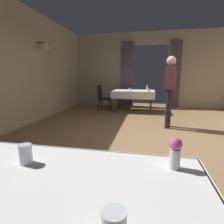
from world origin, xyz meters
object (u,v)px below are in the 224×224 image
Objects in this scene: dining_table_mid at (134,93)px; plate_mid_d at (128,91)px; flower_vase_near at (175,152)px; glass_mid_b at (148,90)px; person_waiter_by_doorway at (170,86)px; glass_mid_c at (130,89)px; dining_table_near at (50,204)px; chair_mid_left at (103,97)px; flower_vase_mid at (147,87)px; glass_near_b at (26,154)px.

dining_table_mid is 0.38m from plate_mid_d.
flower_vase_near is 0.80× the size of plate_mid_d.
glass_mid_b is 1.83m from person_waiter_by_doorway.
flower_vase_near is at bearing -81.76° from glass_mid_c.
dining_table_near is at bearing -153.21° from flower_vase_near.
dining_table_mid is at bearing 90.76° from dining_table_near.
flower_vase_near is at bearing -95.67° from person_waiter_by_doorway.
plate_mid_d is at bearing -13.58° from chair_mid_left.
flower_vase_mid is 0.63m from glass_mid_c.
person_waiter_by_doorway is at bearing 76.23° from dining_table_near.
dining_table_near is at bearing -78.17° from chair_mid_left.
plate_mid_d is at bearing -117.58° from dining_table_mid.
person_waiter_by_doorway reaches higher than flower_vase_mid.
glass_near_b is 1.19× the size of glass_mid_b.
person_waiter_by_doorway is at bearing -73.75° from glass_mid_b.
glass_mid_b is (1.65, -0.19, 0.28)m from chair_mid_left.
glass_mid_b is at bearing 91.67° from flower_vase_near.
flower_vase_mid is 0.33m from glass_mid_b.
dining_table_near is 1.64× the size of chair_mid_left.
person_waiter_by_doorway reaches higher than dining_table_mid.
flower_vase_near is 5.70m from glass_mid_c.
glass_mid_b is (-0.15, 5.29, -0.05)m from flower_vase_near.
flower_vase_near is at bearing -88.04° from flower_vase_mid.
chair_mid_left is 0.54× the size of person_waiter_by_doorway.
chair_mid_left is (-1.21, 5.78, -0.15)m from dining_table_near.
glass_mid_b reaches higher than glass_mid_c.
dining_table_near is 0.35m from glass_near_b.
dining_table_near is at bearing -94.47° from glass_mid_b.
dining_table_mid is 2.29m from person_waiter_by_doorway.
glass_mid_b is 1.15× the size of glass_mid_c.
person_waiter_by_doorway is at bearing -54.92° from plate_mid_d.
plate_mid_d is at bearing 89.90° from glass_near_b.
dining_table_near is 5.87m from dining_table_mid.
glass_mid_c reaches higher than dining_table_near.
dining_table_mid is at bearing 151.45° from glass_mid_b.
chair_mid_left is (-1.13, -0.09, -0.15)m from dining_table_mid.
dining_table_mid is 0.20m from glass_mid_c.
glass_near_b is at bearing -90.10° from plate_mid_d.
person_waiter_by_doorway is (0.51, -1.74, 0.23)m from glass_mid_b.
glass_mid_b is 0.69m from plate_mid_d.
person_waiter_by_doorway is (1.19, -1.70, 0.27)m from plate_mid_d.
flower_vase_near reaches higher than glass_mid_c.
flower_vase_near is (0.59, 0.30, 0.18)m from dining_table_near.
plate_mid_d is 0.13× the size of person_waiter_by_doorway.
person_waiter_by_doorway is at bearing -63.18° from dining_table_mid.
person_waiter_by_doorway is at bearing 71.84° from glass_near_b.
flower_vase_mid is at bearing 96.61° from glass_mid_b.
glass_mid_b is (0.69, 5.40, -0.01)m from glass_near_b.
dining_table_near is 1.02× the size of dining_table_mid.
flower_vase_mid reaches higher than chair_mid_left.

